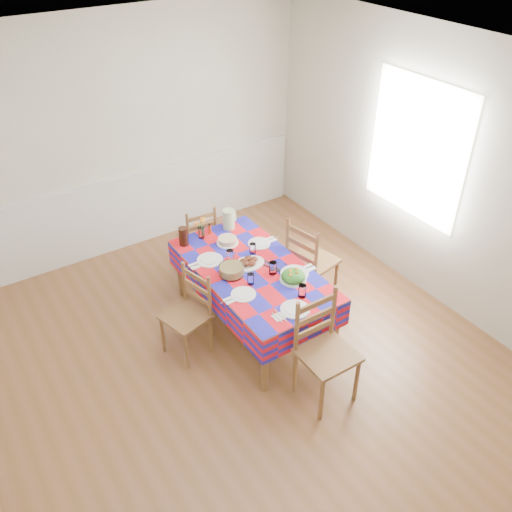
{
  "coord_description": "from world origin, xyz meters",
  "views": [
    {
      "loc": [
        -1.84,
        -3.0,
        3.7
      ],
      "look_at": [
        0.32,
        0.28,
        0.96
      ],
      "focal_mm": 38.0,
      "sensor_mm": 36.0,
      "label": 1
    }
  ],
  "objects_px": {
    "chair_left": "(188,314)",
    "green_pitcher": "(229,219)",
    "dining_table": "(253,274)",
    "meat_platter": "(248,262)",
    "chair_near": "(324,351)",
    "tea_pitcher": "(184,236)",
    "chair_right": "(310,262)",
    "chair_far": "(199,239)"
  },
  "relations": [
    {
      "from": "chair_near",
      "to": "chair_far",
      "type": "bearing_deg",
      "value": 90.45
    },
    {
      "from": "dining_table",
      "to": "meat_platter",
      "type": "relative_size",
      "value": 5.37
    },
    {
      "from": "chair_far",
      "to": "chair_near",
      "type": "bearing_deg",
      "value": 96.06
    },
    {
      "from": "tea_pitcher",
      "to": "chair_right",
      "type": "bearing_deg",
      "value": -35.03
    },
    {
      "from": "meat_platter",
      "to": "chair_left",
      "type": "relative_size",
      "value": 0.37
    },
    {
      "from": "green_pitcher",
      "to": "dining_table",
      "type": "bearing_deg",
      "value": -103.93
    },
    {
      "from": "green_pitcher",
      "to": "tea_pitcher",
      "type": "height_order",
      "value": "green_pitcher"
    },
    {
      "from": "dining_table",
      "to": "meat_platter",
      "type": "height_order",
      "value": "meat_platter"
    },
    {
      "from": "dining_table",
      "to": "green_pitcher",
      "type": "relative_size",
      "value": 8.11
    },
    {
      "from": "meat_platter",
      "to": "chair_near",
      "type": "xyz_separation_m",
      "value": [
        -0.0,
        -1.16,
        -0.21
      ]
    },
    {
      "from": "chair_near",
      "to": "tea_pitcher",
      "type": "bearing_deg",
      "value": 101.39
    },
    {
      "from": "tea_pitcher",
      "to": "chair_left",
      "type": "xyz_separation_m",
      "value": [
        -0.34,
        -0.71,
        -0.35
      ]
    },
    {
      "from": "dining_table",
      "to": "chair_left",
      "type": "xyz_separation_m",
      "value": [
        -0.69,
        0.01,
        -0.18
      ]
    },
    {
      "from": "chair_left",
      "to": "chair_far",
      "type": "bearing_deg",
      "value": 132.48
    },
    {
      "from": "chair_far",
      "to": "chair_right",
      "type": "distance_m",
      "value": 1.31
    },
    {
      "from": "tea_pitcher",
      "to": "chair_near",
      "type": "xyz_separation_m",
      "value": [
        0.35,
        -1.81,
        -0.28
      ]
    },
    {
      "from": "green_pitcher",
      "to": "chair_far",
      "type": "xyz_separation_m",
      "value": [
        -0.19,
        0.36,
        -0.37
      ]
    },
    {
      "from": "dining_table",
      "to": "green_pitcher",
      "type": "xyz_separation_m",
      "value": [
        0.18,
        0.74,
        0.18
      ]
    },
    {
      "from": "meat_platter",
      "to": "chair_far",
      "type": "distance_m",
      "value": 1.07
    },
    {
      "from": "dining_table",
      "to": "chair_right",
      "type": "height_order",
      "value": "chair_right"
    },
    {
      "from": "green_pitcher",
      "to": "tea_pitcher",
      "type": "relative_size",
      "value": 1.12
    },
    {
      "from": "chair_far",
      "to": "chair_left",
      "type": "height_order",
      "value": "chair_left"
    },
    {
      "from": "chair_left",
      "to": "chair_right",
      "type": "height_order",
      "value": "chair_right"
    },
    {
      "from": "meat_platter",
      "to": "green_pitcher",
      "type": "height_order",
      "value": "green_pitcher"
    },
    {
      "from": "chair_near",
      "to": "dining_table",
      "type": "bearing_deg",
      "value": 90.36
    },
    {
      "from": "chair_far",
      "to": "chair_left",
      "type": "bearing_deg",
      "value": 63.52
    },
    {
      "from": "green_pitcher",
      "to": "chair_far",
      "type": "distance_m",
      "value": 0.55
    },
    {
      "from": "meat_platter",
      "to": "chair_right",
      "type": "relative_size",
      "value": 0.33
    },
    {
      "from": "chair_left",
      "to": "green_pitcher",
      "type": "bearing_deg",
      "value": 114.68
    },
    {
      "from": "chair_left",
      "to": "chair_near",
      "type": "bearing_deg",
      "value": 17.19
    },
    {
      "from": "tea_pitcher",
      "to": "chair_left",
      "type": "relative_size",
      "value": 0.22
    },
    {
      "from": "meat_platter",
      "to": "chair_left",
      "type": "height_order",
      "value": "chair_left"
    },
    {
      "from": "dining_table",
      "to": "meat_platter",
      "type": "distance_m",
      "value": 0.12
    },
    {
      "from": "green_pitcher",
      "to": "chair_left",
      "type": "distance_m",
      "value": 1.2
    },
    {
      "from": "chair_near",
      "to": "chair_far",
      "type": "distance_m",
      "value": 2.19
    },
    {
      "from": "chair_near",
      "to": "chair_left",
      "type": "distance_m",
      "value": 1.3
    },
    {
      "from": "dining_table",
      "to": "green_pitcher",
      "type": "bearing_deg",
      "value": 76.07
    },
    {
      "from": "chair_far",
      "to": "chair_left",
      "type": "distance_m",
      "value": 1.29
    },
    {
      "from": "meat_platter",
      "to": "tea_pitcher",
      "type": "bearing_deg",
      "value": 118.59
    },
    {
      "from": "chair_right",
      "to": "chair_near",
      "type": "bearing_deg",
      "value": 135.85
    },
    {
      "from": "meat_platter",
      "to": "chair_near",
      "type": "bearing_deg",
      "value": -90.01
    },
    {
      "from": "dining_table",
      "to": "green_pitcher",
      "type": "distance_m",
      "value": 0.78
    }
  ]
}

